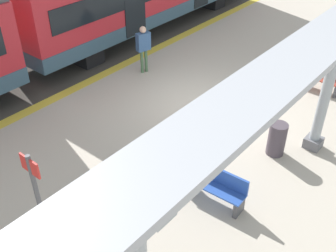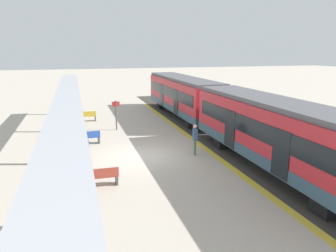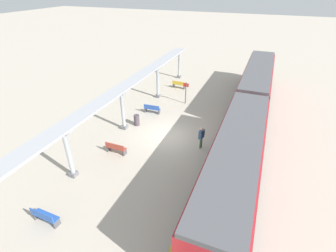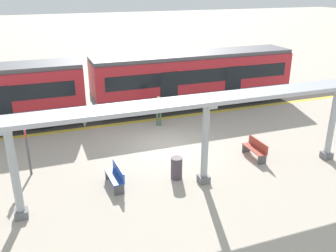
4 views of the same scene
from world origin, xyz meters
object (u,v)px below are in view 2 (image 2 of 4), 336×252
Objects in this scene: canopy_pillar_second at (71,108)px; bench_extra_slot at (87,116)px; train_near_carriage at (182,96)px; bench_mid_platform at (88,138)px; canopy_pillar_fourth at (69,179)px; trash_bin at (85,149)px; canopy_pillar_nearest at (71,96)px; train_far_carriage at (276,135)px; canopy_pillar_third at (70,131)px; bench_near_end at (101,177)px; passenger_waiting_near_edge at (195,136)px; platform_info_sign at (116,112)px.

bench_extra_slot is at bearing -110.03° from canopy_pillar_second.
train_near_carriage reaches higher than bench_mid_platform.
canopy_pillar_fourth reaches higher than bench_mid_platform.
bench_mid_platform is 1.61× the size of trash_bin.
canopy_pillar_nearest is at bearing -70.76° from bench_extra_slot.
canopy_pillar_second is 3.68m from bench_extra_slot.
train_far_carriage is 3.82× the size of canopy_pillar_third.
passenger_waiting_near_edge is (-5.45, -2.89, 0.65)m from bench_near_end.
bench_mid_platform is at bearing -33.49° from passenger_waiting_near_edge.
bench_mid_platform is 6.87m from passenger_waiting_near_edge.
train_far_carriage is at bearing 158.43° from canopy_pillar_third.
train_near_carriage is at bearing 178.81° from bench_extra_slot.
canopy_pillar_second is at bearing -90.00° from canopy_pillar_fourth.
train_near_carriage is 18.91m from canopy_pillar_fourth.
bench_near_end is at bearing 27.91° from passenger_waiting_near_edge.
platform_info_sign is at bearing 114.37° from canopy_pillar_nearest.
canopy_pillar_nearest is at bearing -64.47° from passenger_waiting_near_edge.
canopy_pillar_fourth is at bearing 76.31° from platform_info_sign.
passenger_waiting_near_edge is (-6.66, 13.94, -0.66)m from canopy_pillar_nearest.
trash_bin is at bearing -126.59° from canopy_pillar_third.
bench_near_end is 6.66m from bench_mid_platform.
train_near_carriage is 10.11m from canopy_pillar_nearest.
canopy_pillar_nearest is at bearing -20.52° from train_near_carriage.
trash_bin is (8.78, -4.67, -1.36)m from train_far_carriage.
canopy_pillar_nearest is 12.75m from trash_bin.
passenger_waiting_near_edge is (-5.48, 10.57, 0.65)m from bench_extra_slot.
canopy_pillar_nearest is 7.66m from platform_info_sign.
canopy_pillar_nearest is at bearing -86.89° from trash_bin.
train_near_carriage is at bearing -142.11° from bench_mid_platform.
train_near_carriage reaches higher than bench_extra_slot.
canopy_pillar_fourth is (0.00, 13.31, 0.00)m from canopy_pillar_second.
train_far_carriage is at bearing 131.40° from canopy_pillar_second.
bench_mid_platform is at bearing -105.61° from canopy_pillar_third.
canopy_pillar_third is 1.57× the size of platform_info_sign.
platform_info_sign is (-3.15, -6.63, -0.43)m from canopy_pillar_third.
train_far_carriage reaches higher than canopy_pillar_fourth.
train_near_carriage is at bearing -162.12° from canopy_pillar_second.
canopy_pillar_second and canopy_pillar_fourth have the same top height.
bench_extra_slot is 4.20m from platform_info_sign.
platform_info_sign is (-1.95, -9.86, 0.89)m from bench_near_end.
passenger_waiting_near_edge reaches higher than trash_bin.
canopy_pillar_fourth is 2.27× the size of bench_mid_platform.
passenger_waiting_near_edge is at bearing 116.67° from platform_info_sign.
canopy_pillar_third is at bearing -2.98° from passenger_waiting_near_edge.
trash_bin is at bearing 93.11° from canopy_pillar_nearest.
canopy_pillar_fourth is at bearing 68.62° from bench_near_end.
bench_near_end is at bearing 90.14° from bench_extra_slot.
canopy_pillar_second is at bearing -6.63° from platform_info_sign.
canopy_pillar_nearest is 1.57× the size of platform_info_sign.
train_far_carriage reaches higher than canopy_pillar_nearest.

